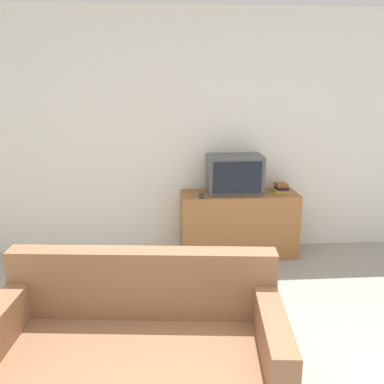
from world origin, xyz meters
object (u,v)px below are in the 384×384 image
Objects in this scene: couch at (137,362)px; remote_on_stand at (201,196)px; television at (235,174)px; tv_stand at (239,224)px; book_stack at (281,188)px.

couch reaches higher than remote_on_stand.
television reaches higher than remote_on_stand.
television is at bearing 142.00° from tv_stand.
couch is (-1.00, -2.28, -0.06)m from tv_stand.
tv_stand is at bearing -174.47° from book_stack.
television reaches higher than couch.
book_stack is at bearing 0.70° from television.
book_stack reaches higher than tv_stand.
television reaches higher than tv_stand.
book_stack is at bearing 10.75° from remote_on_stand.
tv_stand is at bearing -38.00° from television.
couch reaches higher than tv_stand.
remote_on_stand reaches higher than tv_stand.
book_stack reaches higher than remote_on_stand.
couch is at bearing -112.33° from television.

